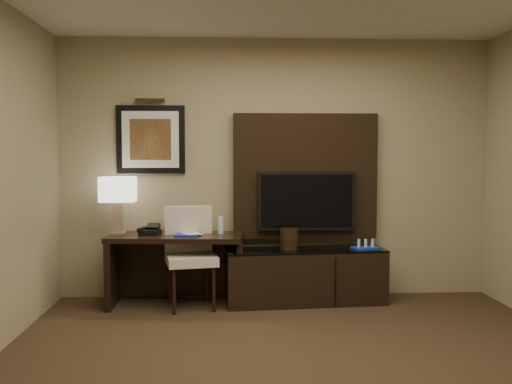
{
  "coord_description": "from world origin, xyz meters",
  "views": [
    {
      "loc": [
        -0.52,
        -3.47,
        1.52
      ],
      "look_at": [
        -0.25,
        1.8,
        1.15
      ],
      "focal_mm": 40.0,
      "sensor_mm": 36.0,
      "label": 1
    }
  ],
  "objects": [
    {
      "name": "desk_phone",
      "position": [
        -1.28,
        2.16,
        0.75
      ],
      "size": [
        0.22,
        0.2,
        0.09
      ],
      "primitive_type": null,
      "rotation": [
        0.0,
        0.0,
        -0.18
      ],
      "color": "black",
      "rests_on": "desk"
    },
    {
      "name": "desk",
      "position": [
        -1.02,
        2.15,
        0.35
      ],
      "size": [
        1.35,
        0.66,
        0.7
      ],
      "primitive_type": "cube",
      "rotation": [
        0.0,
        0.0,
        -0.08
      ],
      "color": "black",
      "rests_on": "floor"
    },
    {
      "name": "blue_folder",
      "position": [
        -0.9,
        2.14,
        0.71
      ],
      "size": [
        0.26,
        0.33,
        0.02
      ],
      "primitive_type": "cube",
      "rotation": [
        0.0,
        0.0,
        -0.1
      ],
      "color": "#1A32AC",
      "rests_on": "desk"
    },
    {
      "name": "wall_back",
      "position": [
        0.0,
        2.5,
        1.35
      ],
      "size": [
        4.5,
        0.01,
        2.7
      ],
      "primitive_type": "cube",
      "color": "#968B65",
      "rests_on": "floor"
    },
    {
      "name": "artwork",
      "position": [
        -1.3,
        2.48,
        1.65
      ],
      "size": [
        0.7,
        0.04,
        0.7
      ],
      "primitive_type": "cube",
      "color": "black",
      "rests_on": "wall_back"
    },
    {
      "name": "desk_chair",
      "position": [
        -0.87,
        2.02,
        0.49
      ],
      "size": [
        0.57,
        0.62,
        0.98
      ],
      "primitive_type": null,
      "rotation": [
        0.0,
        0.0,
        0.19
      ],
      "color": "beige",
      "rests_on": "floor"
    },
    {
      "name": "book",
      "position": [
        -0.94,
        2.08,
        0.81
      ],
      "size": [
        0.15,
        0.09,
        0.22
      ],
      "primitive_type": "imported",
      "rotation": [
        0.0,
        0.0,
        0.48
      ],
      "color": "beige",
      "rests_on": "desk"
    },
    {
      "name": "table_lamp",
      "position": [
        -1.61,
        2.26,
        1.01
      ],
      "size": [
        0.41,
        0.28,
        0.61
      ],
      "primitive_type": null,
      "rotation": [
        0.0,
        0.0,
        0.17
      ],
      "color": "#9A7960",
      "rests_on": "desk"
    },
    {
      "name": "tv",
      "position": [
        0.3,
        2.34,
        1.02
      ],
      "size": [
        1.0,
        0.08,
        0.6
      ],
      "primitive_type": "cube",
      "color": "black",
      "rests_on": "tv_wall_panel"
    },
    {
      "name": "water_bottle",
      "position": [
        -0.58,
        2.22,
        0.79
      ],
      "size": [
        0.06,
        0.06,
        0.18
      ],
      "primitive_type": "cylinder",
      "rotation": [
        0.0,
        0.0,
        -0.01
      ],
      "color": "silver",
      "rests_on": "desk"
    },
    {
      "name": "credenza",
      "position": [
        0.27,
        2.15,
        0.27
      ],
      "size": [
        1.63,
        0.57,
        0.55
      ],
      "primitive_type": "cube",
      "rotation": [
        0.0,
        0.0,
        0.08
      ],
      "color": "black",
      "rests_on": "floor"
    },
    {
      "name": "minibar_tray",
      "position": [
        0.87,
        2.13,
        0.6
      ],
      "size": [
        0.3,
        0.23,
        0.1
      ],
      "primitive_type": null,
      "rotation": [
        0.0,
        0.0,
        0.3
      ],
      "color": "#18409E",
      "rests_on": "credenza"
    },
    {
      "name": "picture_light",
      "position": [
        -1.3,
        2.44,
        2.05
      ],
      "size": [
        0.04,
        0.04,
        0.3
      ],
      "primitive_type": "cylinder",
      "color": "#412F15",
      "rests_on": "wall_back"
    },
    {
      "name": "tv_wall_panel",
      "position": [
        0.3,
        2.44,
        1.27
      ],
      "size": [
        1.5,
        0.12,
        1.3
      ],
      "primitive_type": "cube",
      "color": "black",
      "rests_on": "wall_back"
    },
    {
      "name": "ice_bucket",
      "position": [
        0.1,
        2.15,
        0.65
      ],
      "size": [
        0.23,
        0.23,
        0.21
      ],
      "primitive_type": "cylinder",
      "rotation": [
        0.0,
        0.0,
        -0.26
      ],
      "color": "black",
      "rests_on": "credenza"
    }
  ]
}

